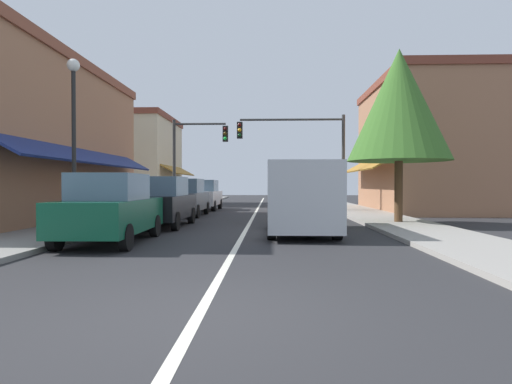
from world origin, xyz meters
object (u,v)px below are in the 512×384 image
traffic_signal_mast_arm (304,144)px  street_lamp_left_near (74,118)px  traffic_signal_left_corner (193,150)px  van_in_lane (300,196)px  tree_right_near (399,105)px  parked_car_third_left (185,198)px  parked_car_second_left (162,202)px  parked_car_far_left (204,195)px  parked_car_nearest_left (111,209)px

traffic_signal_mast_arm → street_lamp_left_near: bearing=-123.0°
street_lamp_left_near → traffic_signal_left_corner: bearing=84.7°
traffic_signal_mast_arm → traffic_signal_left_corner: (-6.35, 1.04, -0.22)m
van_in_lane → tree_right_near: tree_right_near is taller
parked_car_third_left → van_in_lane: 8.72m
van_in_lane → traffic_signal_mast_arm: (0.93, 10.61, 2.57)m
parked_car_second_left → van_in_lane: size_ratio=0.79×
parked_car_second_left → traffic_signal_mast_arm: size_ratio=0.69×
street_lamp_left_near → parked_car_third_left: bearing=78.8°
street_lamp_left_near → tree_right_near: size_ratio=0.78×
traffic_signal_mast_arm → tree_right_near: 8.25m
parked_car_second_left → tree_right_near: tree_right_near is taller
parked_car_far_left → traffic_signal_left_corner: traffic_signal_left_corner is taller
parked_car_nearest_left → traffic_signal_left_corner: traffic_signal_left_corner is taller
parked_car_far_left → traffic_signal_left_corner: size_ratio=0.78×
parked_car_third_left → traffic_signal_left_corner: (-0.45, 4.49, 2.62)m
tree_right_near → parked_car_third_left: bearing=154.3°
parked_car_nearest_left → traffic_signal_left_corner: (-0.46, 14.09, 2.62)m
street_lamp_left_near → tree_right_near: 11.16m
traffic_signal_mast_arm → parked_car_nearest_left: bearing=-114.3°
traffic_signal_left_corner → tree_right_near: bearing=-43.3°
parked_car_nearest_left → tree_right_near: 10.89m
parked_car_far_left → traffic_signal_left_corner: 2.73m
parked_car_nearest_left → parked_car_third_left: bearing=88.5°
parked_car_third_left → traffic_signal_mast_arm: traffic_signal_mast_arm is taller
parked_car_second_left → van_in_lane: 5.13m
parked_car_nearest_left → van_in_lane: size_ratio=0.80×
parked_car_far_left → parked_car_nearest_left: bearing=-89.6°
traffic_signal_mast_arm → tree_right_near: tree_right_near is taller
parked_car_second_left → street_lamp_left_near: street_lamp_left_near is taller
parked_car_nearest_left → parked_car_far_left: same height
traffic_signal_left_corner → tree_right_near: size_ratio=0.81×
street_lamp_left_near → parked_car_second_left: bearing=57.4°
parked_car_nearest_left → traffic_signal_mast_arm: bearing=64.1°
parked_car_second_left → parked_car_third_left: bearing=92.8°
van_in_lane → street_lamp_left_near: street_lamp_left_near is taller
traffic_signal_left_corner → tree_right_near: 12.76m
parked_car_far_left → parked_car_second_left: bearing=-88.6°
tree_right_near → van_in_lane: bearing=-142.7°
parked_car_third_left → traffic_signal_left_corner: size_ratio=0.78×
parked_car_nearest_left → tree_right_near: (8.80, 5.35, 3.55)m
parked_car_nearest_left → parked_car_second_left: 4.34m
parked_car_nearest_left → parked_car_third_left: size_ratio=1.01×
parked_car_second_left → traffic_signal_left_corner: size_ratio=0.78×
traffic_signal_left_corner → tree_right_near: (9.25, -8.73, 0.93)m
traffic_signal_left_corner → street_lamp_left_near: (-1.16, -12.61, -0.08)m
traffic_signal_mast_arm → traffic_signal_left_corner: 6.44m
parked_car_far_left → traffic_signal_mast_arm: (5.81, -1.57, 2.83)m
traffic_signal_left_corner → parked_car_third_left: bearing=-84.3°
parked_car_far_left → tree_right_near: 13.20m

